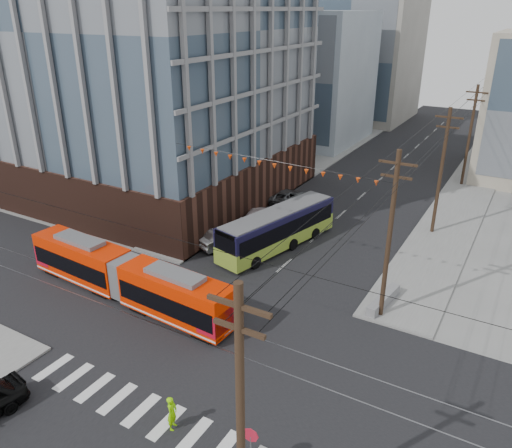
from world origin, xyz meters
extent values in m
plane|color=slate|center=(0.00, 0.00, 0.00)|extent=(160.00, 160.00, 0.00)
cube|color=#381E16|center=(-22.00, 23.00, 14.30)|extent=(30.00, 25.00, 28.60)
cube|color=#8C99A5|center=(-17.00, 52.00, 9.00)|extent=(18.00, 16.00, 18.00)
cube|color=gray|center=(-14.00, 72.00, 10.00)|extent=(16.00, 18.00, 20.00)
cylinder|color=black|center=(8.50, -6.00, 5.50)|extent=(0.30, 0.30, 11.00)
cylinder|color=black|center=(8.50, 56.00, 5.50)|extent=(0.30, 0.30, 11.00)
imported|color=#A2A4A9|center=(-5.85, 14.64, 0.78)|extent=(3.15, 5.00, 1.56)
imported|color=silver|center=(-5.90, 20.20, 0.71)|extent=(2.86, 5.17, 1.42)
imported|color=#484B4D|center=(-6.00, 26.35, 0.64)|extent=(2.35, 4.72, 1.29)
imported|color=#84E801|center=(2.86, -3.07, 0.90)|extent=(0.59, 0.75, 1.79)
cube|color=slate|center=(8.30, 12.24, 0.40)|extent=(1.41, 4.10, 0.80)
camera|label=1|loc=(15.19, -16.52, 18.21)|focal=35.00mm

